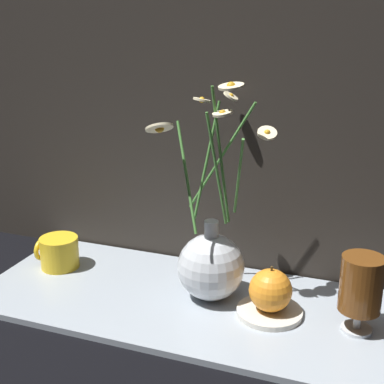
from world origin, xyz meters
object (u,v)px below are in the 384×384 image
(yellow_mug, at_px, (59,252))
(tea_glass, at_px, (361,285))
(vase_with_flowers, at_px, (211,262))
(orange_fruit, at_px, (270,291))

(yellow_mug, relative_size, tea_glass, 0.66)
(vase_with_flowers, distance_m, yellow_mug, 0.35)
(vase_with_flowers, xyz_separation_m, orange_fruit, (0.12, -0.03, -0.03))
(tea_glass, height_order, orange_fruit, tea_glass)
(tea_glass, relative_size, orange_fruit, 1.61)
(tea_glass, bearing_deg, orange_fruit, -177.83)
(yellow_mug, distance_m, tea_glass, 0.62)
(vase_with_flowers, xyz_separation_m, tea_glass, (0.27, -0.02, 0.01))
(orange_fruit, bearing_deg, tea_glass, 2.17)
(tea_glass, xyz_separation_m, orange_fruit, (-0.15, -0.01, -0.04))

